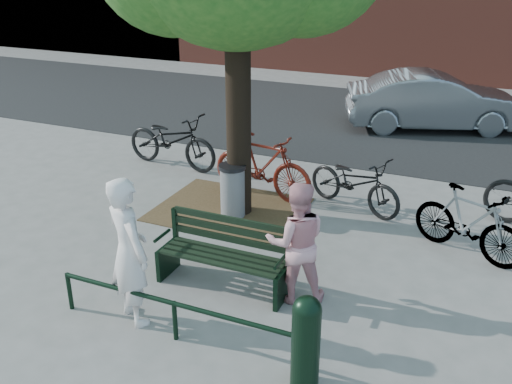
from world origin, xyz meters
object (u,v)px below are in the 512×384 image
at_px(park_bench, 225,252).
at_px(litter_bin, 233,191).
at_px(bicycle_c, 355,182).
at_px(parked_car, 434,101).
at_px(person_right, 296,242).
at_px(person_left, 129,251).
at_px(bollard, 306,341).

xyz_separation_m(park_bench, litter_bin, (-0.83, 1.92, -0.02)).
height_order(bicycle_c, parked_car, parked_car).
bearing_deg(person_right, parked_car, -119.26).
bearing_deg(parked_car, litter_bin, 140.53).
xyz_separation_m(person_right, bicycle_c, (-0.03, 2.97, -0.31)).
distance_m(person_right, bicycle_c, 2.99).
bearing_deg(person_left, litter_bin, -58.23).
bearing_deg(bicycle_c, bollard, -149.44).
bearing_deg(person_right, person_left, 10.97).
height_order(person_right, bollard, person_right).
bearing_deg(bollard, parked_car, 90.73).
xyz_separation_m(bollard, bicycle_c, (-0.68, 4.47, -0.10)).
distance_m(park_bench, bollard, 2.15).
bearing_deg(bicycle_c, person_left, -178.87).
relative_size(person_right, bicycle_c, 0.87).
distance_m(litter_bin, parked_car, 6.93).
relative_size(person_left, bollard, 1.69).
relative_size(park_bench, person_right, 1.10).
height_order(park_bench, person_right, person_right).
xyz_separation_m(person_right, litter_bin, (-1.78, 1.85, -0.33)).
distance_m(person_left, bollard, 2.31).
height_order(bollard, litter_bin, bollard).
bearing_deg(bollard, park_bench, 138.25).
height_order(person_left, person_right, person_left).
height_order(litter_bin, parked_car, parked_car).
distance_m(park_bench, person_right, 1.00).
xyz_separation_m(person_right, bollard, (0.65, -1.50, -0.21)).
bearing_deg(person_right, park_bench, -21.41).
height_order(park_bench, litter_bin, park_bench).
bearing_deg(bollard, litter_bin, 125.95).
bearing_deg(parked_car, bicycle_c, 154.15).
height_order(person_left, bicycle_c, person_left).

